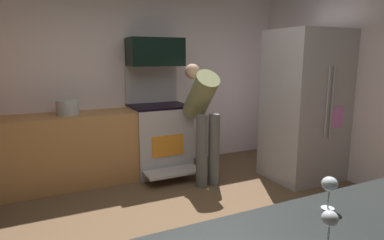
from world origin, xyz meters
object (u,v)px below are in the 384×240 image
object	(u,v)px
oven_range	(159,136)
wine_glass_mid	(329,186)
refrigerator	(305,106)
wine_glass_near	(330,221)
person_cook	(203,113)
stock_pot	(68,107)
microwave	(155,52)

from	to	relation	value
oven_range	wine_glass_mid	world-z (taller)	oven_range
refrigerator	wine_glass_near	distance (m)	3.27
person_cook	wine_glass_mid	xyz separation A→B (m)	(-0.71, -2.59, 0.11)
stock_pot	wine_glass_near	bearing A→B (deg)	-80.57
wine_glass_mid	stock_pot	size ratio (longest dim) A/B	0.58
wine_glass_near	person_cook	bearing A→B (deg)	71.26
wine_glass_near	wine_glass_mid	xyz separation A→B (m)	(0.25, 0.22, 0.01)
wine_glass_near	refrigerator	bearing A→B (deg)	46.92
person_cook	wine_glass_mid	distance (m)	2.69
oven_range	person_cook	world-z (taller)	person_cook
wine_glass_near	wine_glass_mid	bearing A→B (deg)	41.91
stock_pot	wine_glass_mid	bearing A→B (deg)	-75.72
microwave	person_cook	xyz separation A→B (m)	(0.36, -0.72, -0.76)
microwave	wine_glass_near	distance (m)	3.64
refrigerator	wine_glass_near	xyz separation A→B (m)	(-2.23, -2.39, 0.04)
person_cook	wine_glass_mid	size ratio (longest dim) A/B	9.57
wine_glass_mid	stock_pot	bearing A→B (deg)	104.28
refrigerator	stock_pot	size ratio (longest dim) A/B	7.06
oven_range	person_cook	bearing A→B (deg)	-60.14
refrigerator	microwave	bearing A→B (deg)	145.07
refrigerator	wine_glass_mid	distance (m)	2.94
oven_range	wine_glass_near	bearing A→B (deg)	-99.87
wine_glass_near	stock_pot	xyz separation A→B (m)	(-0.57, 3.45, -0.01)
microwave	wine_glass_near	size ratio (longest dim) A/B	5.13
person_cook	wine_glass_near	bearing A→B (deg)	-108.74
oven_range	stock_pot	bearing A→B (deg)	179.33
oven_range	wine_glass_mid	size ratio (longest dim) A/B	9.34
refrigerator	oven_range	bearing A→B (deg)	147.34
oven_range	stock_pot	distance (m)	1.27
oven_range	person_cook	xyz separation A→B (m)	(0.36, -0.62, 0.40)
stock_pot	microwave	bearing A→B (deg)	3.91
wine_glass_near	stock_pot	world-z (taller)	stock_pot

